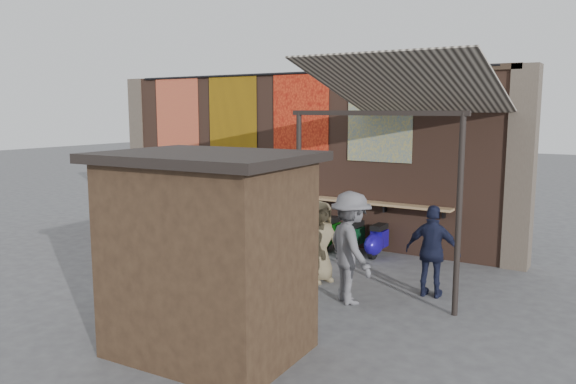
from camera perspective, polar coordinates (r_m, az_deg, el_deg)
The scene contains 35 objects.
ground at distance 11.86m, azimuth -6.22°, elevation -7.00°, with size 70.00×70.00×0.00m, color #474749.
brick_wall at distance 13.71m, azimuth 0.64°, elevation 3.63°, with size 10.00×0.40×4.00m, color brown.
pier_left at distance 16.99m, azimuth -14.56°, elevation 4.28°, with size 0.50×0.50×4.00m, color #4C4238.
pier_right at distance 11.88m, azimuth 22.62°, elevation 2.25°, with size 0.50×0.50×4.00m, color #4C4238.
eating_counter at distance 13.50m, azimuth -0.18°, elevation -0.29°, with size 8.00×0.32×0.05m, color #9E7A51.
shelf_box at distance 14.14m, azimuth -4.48°, elevation 0.65°, with size 0.58×0.29×0.23m, color white.
tapestry_redgold at distance 15.67m, azimuth -11.21°, elevation 7.72°, with size 1.50×0.02×2.00m, color maroon.
tapestry_sun at distance 14.44m, azimuth -5.64°, elevation 7.80°, with size 1.50×0.02×2.00m, color orange.
tapestry_orange at distance 13.32m, azimuth 1.26°, elevation 7.79°, with size 1.50×0.02×2.00m, color red.
tapestry_multi at distance 12.42m, azimuth 9.30°, elevation 7.65°, with size 1.50×0.02×2.00m, color #2B569E.
hang_rail at distance 13.49m, azimuth 0.13°, elevation 11.97°, with size 0.06×0.06×9.50m, color black.
scooter_stool_0 at distance 15.18m, azimuth -10.34°, elevation -2.09°, with size 0.39×0.87×0.83m, color navy, non-canonical shape.
scooter_stool_1 at distance 14.77m, azimuth -8.59°, elevation -2.50°, with size 0.35×0.78×0.74m, color black, non-canonical shape.
scooter_stool_2 at distance 14.35m, azimuth -6.73°, elevation -2.78°, with size 0.35×0.78×0.74m, color black, non-canonical shape.
scooter_stool_3 at distance 14.01m, azimuth -4.94°, elevation -3.14°, with size 0.33×0.73×0.69m, color #186055, non-canonical shape.
scooter_stool_4 at distance 13.66m, azimuth -2.62°, elevation -3.17°, with size 0.38×0.85×0.80m, color maroon, non-canonical shape.
scooter_stool_5 at distance 13.30m, azimuth -0.58°, elevation -3.65°, with size 0.34×0.77×0.73m, color #171953, non-canonical shape.
scooter_stool_6 at distance 12.98m, azimuth 1.68°, elevation -3.88°, with size 0.36×0.80×0.76m, color #9F0C16, non-canonical shape.
scooter_stool_7 at distance 12.66m, azimuth 4.13°, elevation -4.28°, with size 0.35×0.77×0.73m, color #0C570E, non-canonical shape.
scooter_stool_8 at distance 12.42m, azimuth 6.66°, elevation -4.65°, with size 0.33×0.74×0.70m, color #0D4523, non-canonical shape.
scooter_stool_9 at distance 12.20m, azimuth 9.07°, elevation -4.94°, with size 0.33×0.73×0.69m, color #1A0D94, non-canonical shape.
diner_left at distance 14.87m, azimuth -9.62°, elevation -0.59°, with size 0.62×0.41×1.70m, color #9AC3E1.
diner_right at distance 14.14m, azimuth -7.66°, elevation -0.94°, with size 0.84×0.66×1.73m, color #31262D.
shopper_navy at distance 9.74m, azimuth 14.49°, elevation -5.87°, with size 0.92×0.38×1.56m, color #171B34.
shopper_grey at distance 9.18m, azimuth 6.38°, elevation -5.64°, with size 1.19×0.68×1.84m, color #5E5D62.
shopper_tan at distance 10.29m, azimuth 3.28°, elevation -5.05°, with size 0.73×0.48×1.50m, color #77694C.
market_stall at distance 7.29m, azimuth -8.12°, elevation -6.73°, with size 2.30×1.72×2.49m, color black.
stall_roof at distance 7.06m, azimuth -8.34°, elevation 3.53°, with size 2.57×1.98×0.12m, color black.
stall_sign at distance 7.88m, azimuth -4.26°, elevation -1.37°, with size 1.20×0.04×0.50m, color gold.
stall_shelf at distance 8.08m, azimuth -4.19°, elevation -7.64°, with size 1.91×0.10×0.06m, color #473321.
awning_canvas at distance 10.52m, azimuth 12.12°, elevation 10.46°, with size 3.20×3.40×0.03m, color beige.
awning_ledger at distance 12.04m, azimuth 14.81°, elevation 11.99°, with size 3.30×0.08×0.12m, color #33261C.
awning_header at distance 9.11m, azimuth 8.78°, elevation 7.94°, with size 3.00×0.08×0.08m, color black.
awning_post_left at distance 9.88m, azimuth 1.10°, elevation -0.85°, with size 0.09×0.09×3.10m, color black.
awning_post_right at distance 8.80m, azimuth 16.96°, elevation -2.36°, with size 0.09×0.09×3.10m, color black.
Camera 1 is at (7.10, -8.97, 3.13)m, focal length 35.00 mm.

